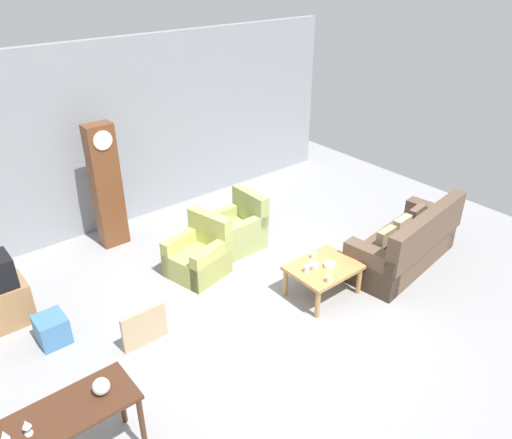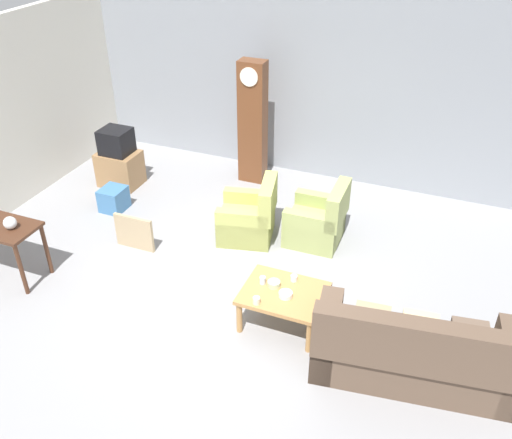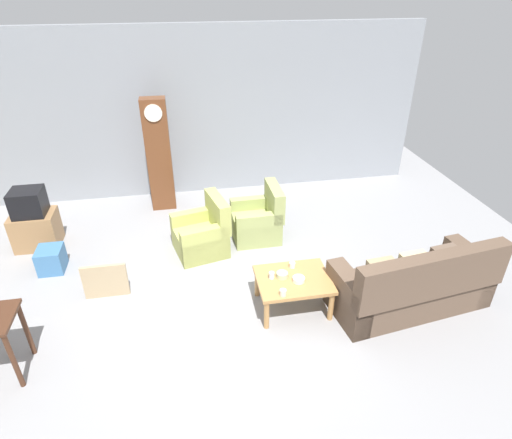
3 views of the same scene
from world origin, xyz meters
The scene contains 17 objects.
ground_plane centered at (0.00, 0.00, 0.00)m, with size 10.40×10.40×0.00m, color gray.
garage_door_wall centered at (0.00, 3.60, 1.60)m, with size 8.40×0.16×3.20m, color gray.
couch_floral centered at (2.28, -0.60, 0.36)m, with size 2.20×1.16×1.04m.
armchair_olive_near centered at (-0.35, 1.25, 0.31)m, with size 0.94×0.92×0.92m.
armchair_olive_far centered at (0.61, 1.53, 0.31)m, with size 0.80×0.77×0.92m.
coffee_table_wood centered at (0.73, -0.31, 0.41)m, with size 0.96×0.76×0.48m.
grandfather_clock centered at (-0.98, 2.93, 1.05)m, with size 0.44×0.30×2.10m.
tv_stand_cabinet centered at (-3.02, 1.91, 0.30)m, with size 0.68×0.52×0.59m, color #997047.
tv_crt centered at (-3.02, 1.91, 0.80)m, with size 0.48×0.44×0.42m, color black.
framed_picture_leaning centered at (-1.76, 0.36, 0.26)m, with size 0.60×0.05×0.52m, color tan.
storage_box_blue centered at (-2.65, 1.15, 0.19)m, with size 0.36×0.40×0.37m, color teal.
glass_dome_cloche centered at (-2.75, -0.80, 0.88)m, with size 0.16×0.16×0.16m, color silver.
cup_white_porcelain centered at (0.77, -0.07, 0.52)m, with size 0.08×0.08×0.07m, color white.
cup_blue_rimmed centered at (0.44, -0.26, 0.52)m, with size 0.07×0.07×0.09m, color silver.
cup_cream_tall centered at (0.51, -0.62, 0.52)m, with size 0.08×0.08×0.09m, color beige.
bowl_white_stacked centered at (0.77, -0.38, 0.51)m, with size 0.16×0.16×0.06m, color white.
bowl_shallow_green centered at (0.59, -0.26, 0.51)m, with size 0.15×0.15×0.07m, color #B2C69E.
Camera 2 is at (2.27, -5.00, 4.62)m, focal length 38.64 mm.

